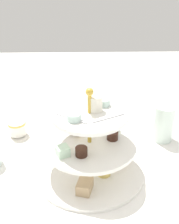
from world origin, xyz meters
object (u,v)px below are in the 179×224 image
object	(u,v)px
tiered_serving_stand	(90,149)
teacup_with_saucer	(18,129)
butter_knife_right	(79,113)
water_glass_tall_right	(163,123)

from	to	relation	value
tiered_serving_stand	teacup_with_saucer	distance (m)	0.30
teacup_with_saucer	butter_knife_right	bearing A→B (deg)	36.17
teacup_with_saucer	butter_knife_right	size ratio (longest dim) A/B	0.53
teacup_with_saucer	butter_knife_right	world-z (taller)	teacup_with_saucer
tiered_serving_stand	butter_knife_right	bearing A→B (deg)	95.79
butter_knife_right	tiered_serving_stand	bearing A→B (deg)	100.47
butter_knife_right	teacup_with_saucer	bearing A→B (deg)	40.85
tiered_serving_stand	butter_knife_right	xyz separation A→B (m)	(-0.03, 0.33, -0.07)
tiered_serving_stand	teacup_with_saucer	size ratio (longest dim) A/B	3.37
water_glass_tall_right	butter_knife_right	world-z (taller)	water_glass_tall_right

